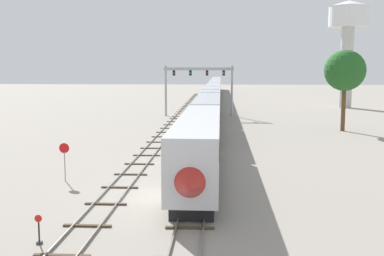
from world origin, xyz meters
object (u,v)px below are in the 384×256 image
(switch_stand, at_px, (39,234))
(water_tower, at_px, (348,27))
(trackside_tree_left, at_px, (345,71))
(passenger_train, at_px, (214,94))
(signal_gantry, at_px, (199,79))
(stop_sign, at_px, (64,156))

(switch_stand, bearing_deg, water_tower, 66.07)
(switch_stand, xyz_separation_m, trackside_tree_left, (24.97, 41.67, 7.46))
(passenger_train, distance_m, trackside_tree_left, 43.75)
(water_tower, bearing_deg, passenger_train, 174.64)
(signal_gantry, height_order, switch_stand, signal_gantry)
(switch_stand, xyz_separation_m, stop_sign, (-2.90, 12.33, 1.35))
(stop_sign, xyz_separation_m, trackside_tree_left, (27.87, 29.34, 6.10))
(signal_gantry, distance_m, switch_stand, 60.18)
(passenger_train, relative_size, switch_stand, 107.95)
(passenger_train, bearing_deg, switch_stand, -94.99)
(water_tower, height_order, trackside_tree_left, water_tower)
(signal_gantry, relative_size, switch_stand, 8.29)
(stop_sign, relative_size, trackside_tree_left, 0.27)
(switch_stand, height_order, stop_sign, stop_sign)
(signal_gantry, height_order, water_tower, water_tower)
(water_tower, relative_size, trackside_tree_left, 2.06)
(signal_gantry, relative_size, trackside_tree_left, 1.13)
(signal_gantry, relative_size, water_tower, 0.55)
(passenger_train, bearing_deg, water_tower, -5.36)
(switch_stand, relative_size, stop_sign, 0.51)
(trackside_tree_left, bearing_deg, switch_stand, -120.93)
(trackside_tree_left, bearing_deg, passenger_train, 114.31)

